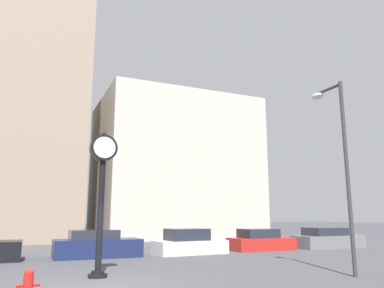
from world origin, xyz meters
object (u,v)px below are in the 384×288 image
(car_navy, at_px, (97,245))
(street_lamp_right, at_px, (337,146))
(car_grey, at_px, (328,239))
(car_red, at_px, (261,241))
(street_clock, at_px, (102,179))
(fire_hydrant_near, at_px, (28,283))
(car_white, at_px, (189,243))

(car_navy, xyz_separation_m, street_lamp_right, (6.84, -9.24, 3.93))
(car_grey, bearing_deg, car_red, 175.85)
(car_navy, bearing_deg, street_lamp_right, -53.01)
(street_clock, height_order, car_red, street_clock)
(street_clock, relative_size, fire_hydrant_near, 7.01)
(car_white, distance_m, car_grey, 9.72)
(fire_hydrant_near, bearing_deg, car_grey, 25.53)
(car_white, height_order, car_grey, car_white)
(street_lamp_right, bearing_deg, fire_hydrant_near, 176.93)
(fire_hydrant_near, bearing_deg, car_white, 46.41)
(street_clock, bearing_deg, car_white, 45.48)
(car_grey, height_order, fire_hydrant_near, car_grey)
(car_red, xyz_separation_m, street_lamp_right, (-2.80, -9.30, 3.97))
(car_white, relative_size, car_red, 1.03)
(car_red, relative_size, fire_hydrant_near, 5.51)
(car_navy, bearing_deg, car_grey, -0.42)
(car_navy, bearing_deg, car_red, 0.85)
(fire_hydrant_near, bearing_deg, car_red, 34.36)
(car_white, distance_m, street_lamp_right, 9.99)
(street_clock, distance_m, street_lamp_right, 8.51)
(street_lamp_right, bearing_deg, car_grey, 49.40)
(car_grey, distance_m, fire_hydrant_near, 19.66)
(street_lamp_right, bearing_deg, car_navy, 126.51)
(car_grey, relative_size, street_lamp_right, 0.68)
(car_red, relative_size, car_grey, 0.83)
(car_red, bearing_deg, car_navy, -179.60)
(car_white, relative_size, street_lamp_right, 0.58)
(car_white, bearing_deg, car_red, 0.63)
(street_clock, bearing_deg, car_navy, 80.60)
(car_grey, distance_m, street_lamp_right, 12.51)
(car_white, height_order, fire_hydrant_near, car_white)
(car_white, xyz_separation_m, car_grey, (9.72, 0.05, -0.01))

